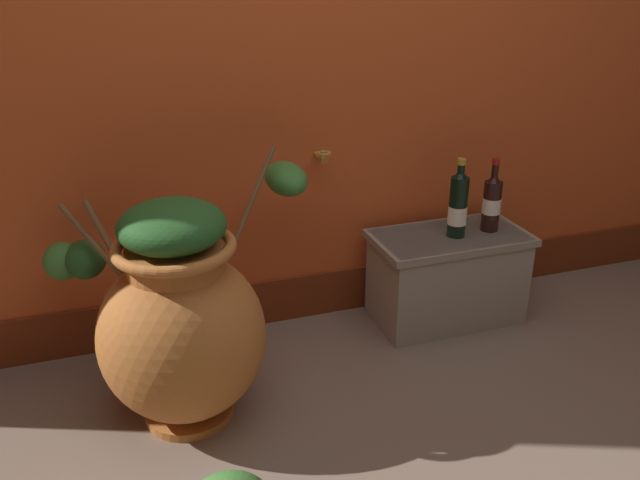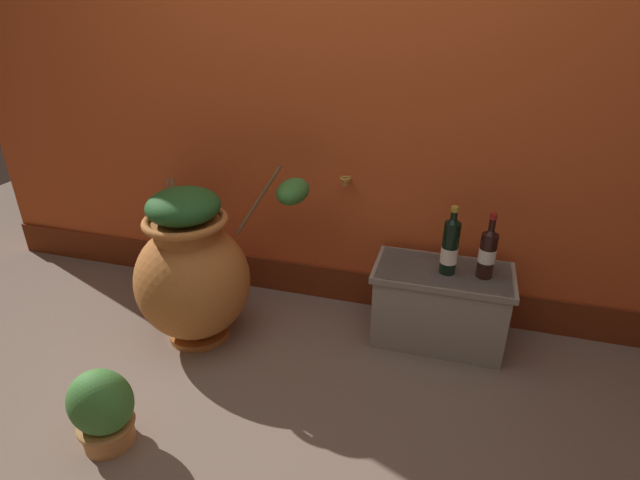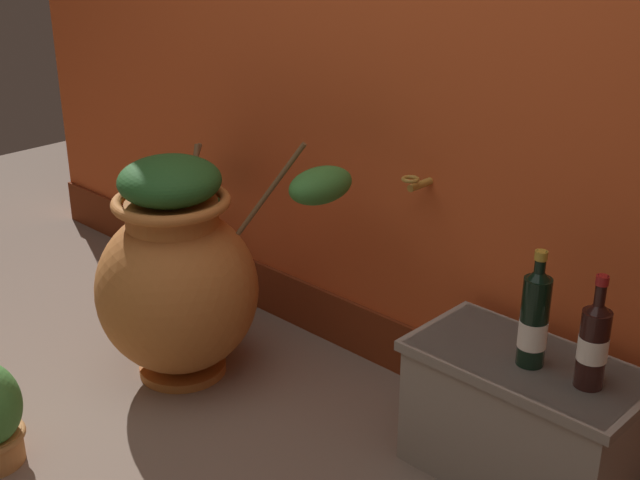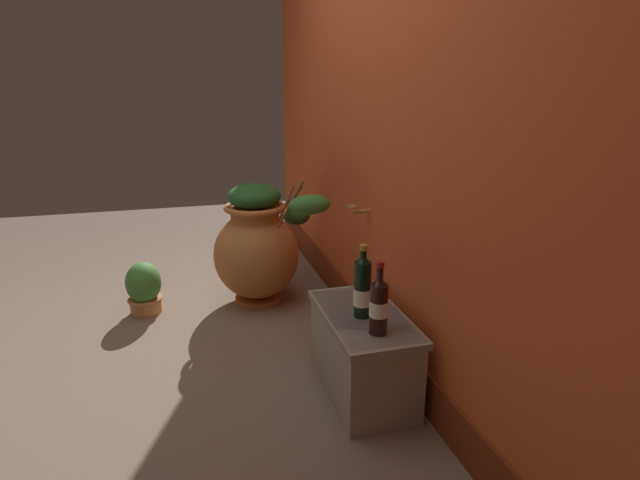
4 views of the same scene
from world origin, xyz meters
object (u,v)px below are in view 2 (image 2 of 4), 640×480
terracotta_urn (193,269)px  wine_bottle_left (450,245)px  potted_shrub (102,409)px  wine_bottle_middle (488,251)px

terracotta_urn → wine_bottle_left: size_ratio=2.80×
terracotta_urn → potted_shrub: terracotta_urn is taller
wine_bottle_middle → potted_shrub: wine_bottle_middle is taller
terracotta_urn → wine_bottle_left: (1.17, 0.28, 0.16)m
wine_bottle_left → wine_bottle_middle: 0.17m
terracotta_urn → wine_bottle_middle: bearing=12.1°
wine_bottle_left → potted_shrub: size_ratio=1.00×
terracotta_urn → potted_shrub: 0.75m
potted_shrub → wine_bottle_left: bearing=40.5°
terracotta_urn → potted_shrub: size_ratio=2.79×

